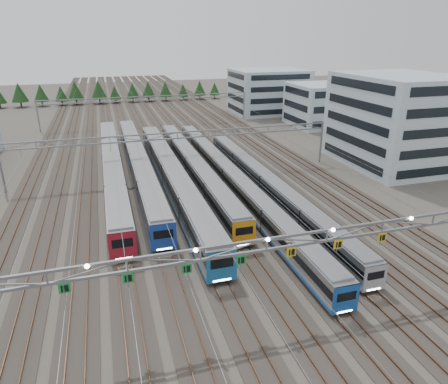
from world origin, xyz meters
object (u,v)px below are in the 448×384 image
object	(u,v)px
train_b	(138,163)
gantry_far	(147,102)
gantry_mid	(178,141)
train_a	(112,166)
train_e	(230,177)
train_d	(193,166)
train_c	(172,175)
depot_bldg_south	(397,121)
depot_bldg_mid	(319,105)
gantry_near	(266,248)
train_f	(267,185)
depot_bldg_north	(268,91)

from	to	relation	value
train_b	gantry_far	world-z (taller)	gantry_far
gantry_mid	gantry_far	xyz separation A→B (m)	(0.00, 45.00, 0.00)
train_a	train_e	distance (m)	20.94
train_b	train_d	size ratio (longest dim) A/B	1.10
train_c	depot_bldg_south	world-z (taller)	depot_bldg_south
train_e	gantry_far	size ratio (longest dim) A/B	1.19
depot_bldg_mid	depot_bldg_south	bearing A→B (deg)	-95.98
depot_bldg_south	train_c	bearing A→B (deg)	-177.98
train_d	train_c	bearing A→B (deg)	-136.78
train_e	gantry_near	distance (m)	32.54
train_b	depot_bldg_south	size ratio (longest dim) A/B	2.67
train_a	gantry_near	world-z (taller)	gantry_near
train_f	gantry_mid	xyz separation A→B (m)	(-11.25, 13.49, 4.49)
train_c	depot_bldg_north	distance (m)	72.36
train_e	gantry_mid	distance (m)	11.90
gantry_near	depot_bldg_south	xyz separation A→B (m)	(40.99, 35.57, 1.27)
train_c	train_e	bearing A→B (deg)	-16.40
train_b	train_d	bearing A→B (deg)	-25.75
train_b	train_c	bearing A→B (deg)	-62.29
depot_bldg_mid	depot_bldg_north	distance (m)	22.94
train_a	gantry_far	xyz separation A→B (m)	(11.25, 43.02, 4.17)
train_c	gantry_mid	world-z (taller)	gantry_mid
train_d	depot_bldg_mid	bearing A→B (deg)	37.69
train_a	train_d	world-z (taller)	train_a
depot_bldg_north	train_a	bearing A→B (deg)	-134.53
depot_bldg_north	train_f	bearing A→B (deg)	-112.68
train_b	gantry_near	bearing A→B (deg)	-81.06
train_a	train_d	xyz separation A→B (m)	(13.50, -3.82, -0.10)
train_c	depot_bldg_north	world-z (taller)	depot_bldg_north
train_b	train_d	distance (m)	9.99
train_a	gantry_mid	size ratio (longest dim) A/B	1.05
train_c	depot_bldg_north	bearing A→B (deg)	55.08
train_c	depot_bldg_south	bearing A→B (deg)	2.02
train_e	depot_bldg_south	world-z (taller)	depot_bldg_south
train_f	depot_bldg_north	world-z (taller)	depot_bldg_north
train_e	depot_bldg_south	bearing A→B (deg)	6.95
gantry_near	depot_bldg_south	bearing A→B (deg)	40.95
train_e	depot_bldg_mid	bearing A→B (deg)	46.29
train_b	train_e	world-z (taller)	train_b
train_b	train_c	distance (m)	9.68
train_a	gantry_near	xyz separation A→B (m)	(11.20, -42.10, 4.87)
gantry_near	depot_bldg_south	size ratio (longest dim) A/B	2.56
train_d	gantry_near	world-z (taller)	gantry_near
train_f	gantry_near	xyz separation A→B (m)	(-11.30, -26.62, 5.19)
depot_bldg_south	gantry_mid	bearing A→B (deg)	173.66
train_f	train_d	bearing A→B (deg)	127.68
train_c	train_f	world-z (taller)	train_c
train_e	train_a	bearing A→B (deg)	149.27
depot_bldg_mid	train_b	bearing A→B (deg)	-151.06
train_d	gantry_near	bearing A→B (deg)	-93.43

